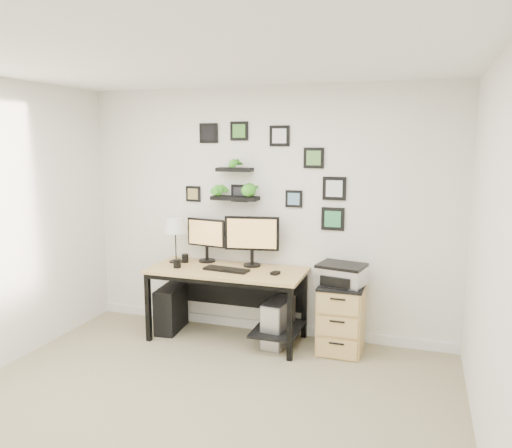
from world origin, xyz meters
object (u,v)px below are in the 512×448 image
at_px(desk, 231,280).
at_px(monitor_left, 206,237).
at_px(pc_tower_black, 171,308).
at_px(monitor_right, 252,237).
at_px(pc_tower_grey, 278,322).
at_px(printer, 341,274).
at_px(table_lamp, 175,226).
at_px(mug, 177,264).
at_px(file_cabinet, 341,317).

bearing_deg(desk, monitor_left, 151.60).
relative_size(desk, pc_tower_black, 3.32).
relative_size(monitor_right, pc_tower_grey, 1.17).
distance_m(pc_tower_black, printer, 1.91).
bearing_deg(table_lamp, mug, -60.27).
relative_size(table_lamp, printer, 0.99).
height_order(monitor_left, file_cabinet, monitor_left).
height_order(file_cabinet, printer, printer).
relative_size(pc_tower_grey, file_cabinet, 0.72).
relative_size(monitor_right, file_cabinet, 0.84).
relative_size(desk, printer, 3.24).
xyz_separation_m(monitor_right, mug, (-0.71, -0.30, -0.27)).
relative_size(table_lamp, file_cabinet, 0.73).
relative_size(mug, pc_tower_grey, 0.18).
height_order(mug, printer, printer).
bearing_deg(table_lamp, desk, -6.55).
relative_size(desk, table_lamp, 3.28).
distance_m(monitor_left, monitor_right, 0.53).
bearing_deg(monitor_right, pc_tower_grey, -25.65).
bearing_deg(pc_tower_black, printer, -4.13).
relative_size(desk, monitor_left, 3.40).
bearing_deg(pc_tower_black, pc_tower_grey, -6.39).
distance_m(monitor_right, pc_tower_grey, 0.91).
relative_size(desk, file_cabinet, 2.39).
xyz_separation_m(desk, table_lamp, (-0.67, 0.08, 0.52)).
xyz_separation_m(monitor_left, monitor_right, (0.53, -0.03, 0.04)).
distance_m(mug, printer, 1.68).
bearing_deg(mug, desk, 14.63).
distance_m(desk, pc_tower_grey, 0.64).
xyz_separation_m(table_lamp, pc_tower_grey, (1.17, -0.08, -0.91)).
distance_m(pc_tower_black, pc_tower_grey, 1.22).
xyz_separation_m(table_lamp, printer, (1.79, -0.01, -0.37)).
xyz_separation_m(mug, file_cabinet, (1.67, 0.20, -0.46)).
relative_size(desk, monitor_right, 2.84).
xyz_separation_m(monitor_right, pc_tower_grey, (0.33, -0.16, -0.83)).
distance_m(desk, file_cabinet, 1.17).
xyz_separation_m(pc_tower_grey, printer, (0.61, 0.07, 0.54)).
xyz_separation_m(desk, pc_tower_black, (-0.71, 0.01, -0.39)).
bearing_deg(pc_tower_black, desk, -6.76).
bearing_deg(file_cabinet, desk, -177.06).
xyz_separation_m(desk, monitor_right, (0.17, 0.16, 0.44)).
xyz_separation_m(monitor_left, pc_tower_grey, (0.86, -0.19, -0.80)).
relative_size(pc_tower_black, printer, 0.98).
bearing_deg(monitor_right, table_lamp, -174.37).
relative_size(monitor_left, monitor_right, 0.84).
bearing_deg(pc_tower_grey, mug, -172.34).
xyz_separation_m(mug, pc_tower_black, (-0.17, 0.15, -0.55)).
bearing_deg(desk, pc_tower_grey, -0.10).
relative_size(table_lamp, pc_tower_grey, 1.01).
height_order(table_lamp, file_cabinet, table_lamp).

